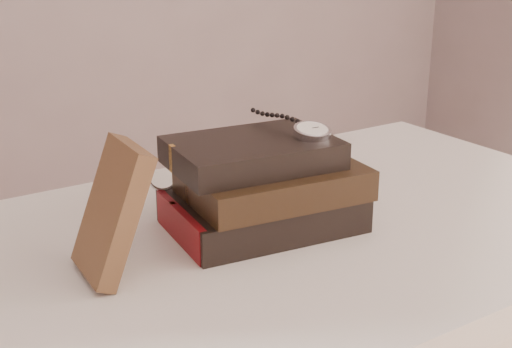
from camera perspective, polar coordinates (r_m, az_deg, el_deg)
table at (r=0.99m, az=2.39°, el=-9.02°), size 1.00×0.60×0.75m
book_stack at (r=0.92m, az=0.60°, el=-1.04°), size 0.26×0.19×0.12m
journal at (r=0.80m, az=-11.44°, el=-2.92°), size 0.08×0.10×0.15m
pocket_watch at (r=0.92m, az=4.22°, el=3.56°), size 0.05×0.15×0.02m
eyeglasses at (r=0.95m, az=-6.14°, el=0.36°), size 0.11×0.13×0.05m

